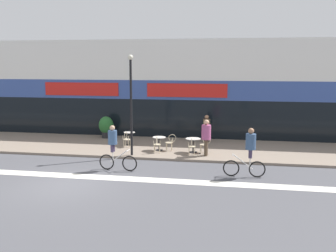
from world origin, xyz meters
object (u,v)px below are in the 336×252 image
object	(u,v)px
cafe_chair_2_side	(205,143)
lamp_post	(131,98)
cafe_chair_0_near	(126,138)
cafe_chair_1_side	(171,141)
cafe_chair_2_near	(192,145)
bistro_table_2	(193,142)
pedestrian_far_end	(207,126)
cafe_chair_1_near	(157,143)
bistro_table_0	(129,136)
cyclist_0	(114,145)
planter_pot	(106,126)
bistro_table_1	(159,141)
pedestrian_near_end	(206,134)
cyclist_1	(249,149)

from	to	relation	value
cafe_chair_2_side	lamp_post	distance (m)	4.53
cafe_chair_0_near	cafe_chair_1_side	world-z (taller)	same
cafe_chair_2_side	lamp_post	world-z (taller)	lamp_post
cafe_chair_0_near	cafe_chair_2_near	size ratio (longest dim) A/B	1.00
bistro_table_2	pedestrian_far_end	xyz separation A→B (m)	(0.47, 2.91, 0.42)
cafe_chair_2_side	pedestrian_far_end	size ratio (longest dim) A/B	0.55
bistro_table_2	cafe_chair_1_near	world-z (taller)	cafe_chair_1_near
bistro_table_0	cafe_chair_0_near	world-z (taller)	cafe_chair_0_near
lamp_post	cyclist_0	xyz separation A→B (m)	(-0.12, -2.48, -1.92)
cafe_chair_1_near	lamp_post	distance (m)	2.79
bistro_table_0	cafe_chair_2_near	distance (m)	4.24
bistro_table_0	pedestrian_far_end	xyz separation A→B (m)	(4.29, 1.69, 0.43)
cafe_chair_1_side	planter_pot	xyz separation A→B (m)	(-4.62, 2.91, 0.21)
bistro_table_0	cafe_chair_2_near	world-z (taller)	cafe_chair_2_near
cyclist_0	cafe_chair_0_near	bearing A→B (deg)	103.03
cafe_chair_0_near	cafe_chair_2_side	xyz separation A→B (m)	(4.45, -0.59, 0.00)
cafe_chair_1_side	pedestrian_far_end	bearing A→B (deg)	-126.08
bistro_table_1	planter_pot	xyz separation A→B (m)	(-4.00, 2.92, 0.21)
bistro_table_0	pedestrian_near_end	bearing A→B (deg)	-21.85
pedestrian_far_end	cyclist_1	bearing A→B (deg)	93.91
cafe_chair_2_near	pedestrian_near_end	bearing A→B (deg)	-93.43
cyclist_1	bistro_table_1	bearing A→B (deg)	-40.32
bistro_table_0	cafe_chair_0_near	bearing A→B (deg)	-90.34
pedestrian_near_end	bistro_table_2	bearing A→B (deg)	-35.98
cafe_chair_1_side	planter_pot	size ratio (longest dim) A/B	0.66
cafe_chair_2_near	cyclist_0	size ratio (longest dim) A/B	0.44
bistro_table_2	pedestrian_far_end	bearing A→B (deg)	80.81
cyclist_0	pedestrian_far_end	world-z (taller)	cyclist_0
cafe_chair_2_side	planter_pot	size ratio (longest dim) A/B	0.66
cafe_chair_0_near	lamp_post	size ratio (longest dim) A/B	0.18
cafe_chair_1_near	pedestrian_near_end	distance (m)	2.66
cafe_chair_0_near	cafe_chair_1_near	size ratio (longest dim) A/B	1.00
cafe_chair_1_near	cafe_chair_2_side	size ratio (longest dim) A/B	1.00
cafe_chair_0_near	cafe_chair_2_side	distance (m)	4.48
planter_pot	lamp_post	size ratio (longest dim) A/B	0.27
cafe_chair_1_side	bistro_table_0	bearing A→B (deg)	-25.65
cafe_chair_2_near	lamp_post	distance (m)	3.92
cafe_chair_2_near	bistro_table_1	bearing A→B (deg)	61.97
cafe_chair_1_near	planter_pot	size ratio (longest dim) A/B	0.66
bistro_table_2	cafe_chair_1_side	xyz separation A→B (m)	(-1.24, 0.19, -0.03)
planter_pot	cafe_chair_2_side	bearing A→B (deg)	-25.58
bistro_table_1	cafe_chair_1_side	size ratio (longest dim) A/B	0.81
bistro_table_0	cafe_chair_2_side	size ratio (longest dim) A/B	0.84
cafe_chair_2_side	planter_pot	bearing A→B (deg)	-22.50
cafe_chair_2_near	pedestrian_far_end	distance (m)	3.59
cafe_chair_1_near	cyclist_1	world-z (taller)	cyclist_1
cafe_chair_1_side	pedestrian_near_end	xyz separation A→B (m)	(1.97, -0.80, 0.59)
cyclist_0	cafe_chair_2_side	bearing A→B (deg)	48.05
lamp_post	cyclist_0	distance (m)	3.14
cafe_chair_1_side	pedestrian_near_end	distance (m)	2.21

